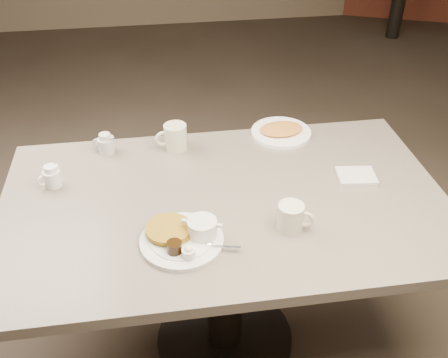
{
  "coord_description": "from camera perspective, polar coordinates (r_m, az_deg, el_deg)",
  "views": [
    {
      "loc": [
        -0.21,
        -1.35,
        1.81
      ],
      "look_at": [
        0.0,
        0.02,
        0.82
      ],
      "focal_mm": 41.2,
      "sensor_mm": 36.0,
      "label": 1
    }
  ],
  "objects": [
    {
      "name": "creamer_right",
      "position": [
        2.0,
        -13.01,
        3.8
      ],
      "size": [
        0.09,
        0.07,
        0.08
      ],
      "color": "beige",
      "rests_on": "diner_table"
    },
    {
      "name": "diner_table",
      "position": [
        1.84,
        0.09,
        -6.45
      ],
      "size": [
        1.5,
        0.9,
        0.75
      ],
      "color": "slate",
      "rests_on": "ground"
    },
    {
      "name": "room",
      "position": [
        1.42,
        0.13,
        18.84
      ],
      "size": [
        7.04,
        8.04,
        2.84
      ],
      "color": "#4C3F33",
      "rests_on": "ground"
    },
    {
      "name": "creamer_left",
      "position": [
        1.87,
        -18.58,
        0.22
      ],
      "size": [
        0.08,
        0.07,
        0.08
      ],
      "color": "white",
      "rests_on": "diner_table"
    },
    {
      "name": "main_plate",
      "position": [
        1.56,
        -4.47,
        -6.3
      ],
      "size": [
        0.33,
        0.33,
        0.07
      ],
      "color": "silver",
      "rests_on": "diner_table"
    },
    {
      "name": "coffee_mug_near",
      "position": [
        1.6,
        7.49,
        -4.19
      ],
      "size": [
        0.12,
        0.11,
        0.09
      ],
      "color": "beige",
      "rests_on": "diner_table"
    },
    {
      "name": "hash_plate",
      "position": [
        2.09,
        6.35,
        5.28
      ],
      "size": [
        0.27,
        0.27,
        0.04
      ],
      "color": "white",
      "rests_on": "diner_table"
    },
    {
      "name": "coffee_mug_far",
      "position": [
        1.97,
        -5.49,
        4.66
      ],
      "size": [
        0.13,
        0.1,
        0.1
      ],
      "color": "beige",
      "rests_on": "diner_table"
    },
    {
      "name": "napkin",
      "position": [
        1.88,
        14.46,
        0.27
      ],
      "size": [
        0.14,
        0.12,
        0.02
      ],
      "color": "silver",
      "rests_on": "diner_table"
    }
  ]
}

